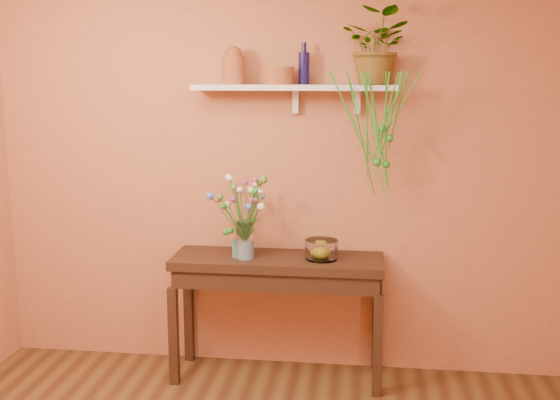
# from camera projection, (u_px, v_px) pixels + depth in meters

# --- Properties ---
(room) EXTENTS (4.04, 4.04, 2.70)m
(room) POSITION_uv_depth(u_px,v_px,m) (229.00, 249.00, 2.57)
(room) COLOR brown
(room) RESTS_ON ground
(sideboard) EXTENTS (1.37, 0.44, 0.83)m
(sideboard) POSITION_uv_depth(u_px,v_px,m) (278.00, 275.00, 4.41)
(sideboard) COLOR #391F15
(sideboard) RESTS_ON ground
(wall_shelf) EXTENTS (1.30, 0.24, 0.19)m
(wall_shelf) POSITION_uv_depth(u_px,v_px,m) (296.00, 88.00, 4.28)
(wall_shelf) COLOR white
(wall_shelf) RESTS_ON room
(terracotta_jug) EXTENTS (0.19, 0.19, 0.24)m
(terracotta_jug) POSITION_uv_depth(u_px,v_px,m) (234.00, 66.00, 4.28)
(terracotta_jug) COLOR #AB5B35
(terracotta_jug) RESTS_ON wall_shelf
(terracotta_pot) EXTENTS (0.20, 0.20, 0.11)m
(terracotta_pot) POSITION_uv_depth(u_px,v_px,m) (279.00, 76.00, 4.25)
(terracotta_pot) COLOR #AB5B35
(terracotta_pot) RESTS_ON wall_shelf
(blue_bottle) EXTENTS (0.09, 0.09, 0.26)m
(blue_bottle) POSITION_uv_depth(u_px,v_px,m) (304.00, 67.00, 4.28)
(blue_bottle) COLOR #140E3F
(blue_bottle) RESTS_ON wall_shelf
(spider_plant) EXTENTS (0.53, 0.50, 0.47)m
(spider_plant) POSITION_uv_depth(u_px,v_px,m) (379.00, 46.00, 4.18)
(spider_plant) COLOR #297F1E
(spider_plant) RESTS_ON wall_shelf
(plant_fronds) EXTENTS (0.55, 0.32, 0.78)m
(plant_fronds) POSITION_uv_depth(u_px,v_px,m) (380.00, 133.00, 4.14)
(plant_fronds) COLOR #297F1E
(plant_fronds) RESTS_ON wall_shelf
(glass_vase) EXTENTS (0.12, 0.12, 0.24)m
(glass_vase) POSITION_uv_depth(u_px,v_px,m) (245.00, 243.00, 4.34)
(glass_vase) COLOR white
(glass_vase) RESTS_ON sideboard
(bouquet) EXTENTS (0.37, 0.45, 0.43)m
(bouquet) POSITION_uv_depth(u_px,v_px,m) (242.00, 201.00, 4.29)
(bouquet) COLOR #386B28
(bouquet) RESTS_ON glass_vase
(glass_bowl) EXTENTS (0.21, 0.21, 0.13)m
(glass_bowl) POSITION_uv_depth(u_px,v_px,m) (321.00, 250.00, 4.33)
(glass_bowl) COLOR white
(glass_bowl) RESTS_ON sideboard
(lemon) EXTENTS (0.08, 0.08, 0.08)m
(lemon) POSITION_uv_depth(u_px,v_px,m) (321.00, 251.00, 4.34)
(lemon) COLOR yellow
(lemon) RESTS_ON glass_bowl
(carton) EXTENTS (0.06, 0.05, 0.12)m
(carton) POSITION_uv_depth(u_px,v_px,m) (237.00, 248.00, 4.38)
(carton) COLOR #336A80
(carton) RESTS_ON sideboard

